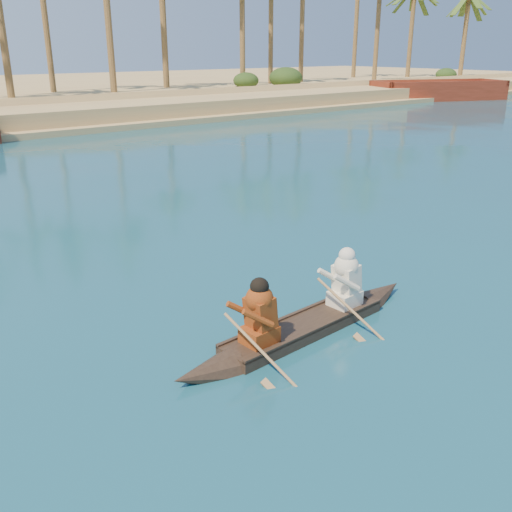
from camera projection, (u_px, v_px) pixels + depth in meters
ground at (404, 210)px, 17.82m from camera, size 160.00×160.00×0.00m
palm_grove at (17, 0)px, 40.79m from camera, size 110.00×14.00×16.00m
shrub_cluster at (46, 101)px, 40.56m from camera, size 100.00×6.00×2.40m
canoe at (305, 317)px, 10.10m from camera, size 5.65×1.08×1.55m
barge_right at (438, 92)px, 55.25m from camera, size 13.42×8.71×2.13m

